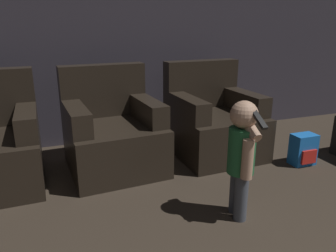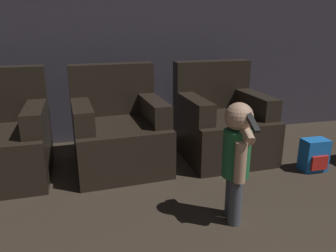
{
  "view_description": "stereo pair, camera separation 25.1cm",
  "coord_description": "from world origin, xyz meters",
  "px_view_note": "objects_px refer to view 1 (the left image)",
  "views": [
    {
      "loc": [
        -0.72,
        0.88,
        1.28
      ],
      "look_at": [
        0.11,
        3.14,
        0.53
      ],
      "focal_mm": 35.0,
      "sensor_mm": 36.0,
      "label": 1
    },
    {
      "loc": [
        -0.48,
        0.81,
        1.28
      ],
      "look_at": [
        0.11,
        3.14,
        0.53
      ],
      "focal_mm": 35.0,
      "sensor_mm": 36.0,
      "label": 2
    }
  ],
  "objects_px": {
    "person_toddler": "(242,151)",
    "toy_backpack": "(303,150)",
    "armchair_right": "(213,123)",
    "armchair_middle": "(113,134)"
  },
  "relations": [
    {
      "from": "toy_backpack",
      "to": "person_toddler",
      "type": "bearing_deg",
      "value": -151.94
    },
    {
      "from": "armchair_right",
      "to": "person_toddler",
      "type": "bearing_deg",
      "value": -110.86
    },
    {
      "from": "person_toddler",
      "to": "toy_backpack",
      "type": "distance_m",
      "value": 1.24
    },
    {
      "from": "armchair_right",
      "to": "person_toddler",
      "type": "distance_m",
      "value": 1.2
    },
    {
      "from": "armchair_right",
      "to": "toy_backpack",
      "type": "bearing_deg",
      "value": -42.37
    },
    {
      "from": "armchair_right",
      "to": "toy_backpack",
      "type": "relative_size",
      "value": 3.11
    },
    {
      "from": "armchair_middle",
      "to": "toy_backpack",
      "type": "distance_m",
      "value": 1.8
    },
    {
      "from": "armchair_middle",
      "to": "person_toddler",
      "type": "bearing_deg",
      "value": -64.07
    },
    {
      "from": "armchair_right",
      "to": "person_toddler",
      "type": "height_order",
      "value": "armchair_right"
    },
    {
      "from": "armchair_middle",
      "to": "person_toddler",
      "type": "distance_m",
      "value": 1.31
    }
  ]
}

